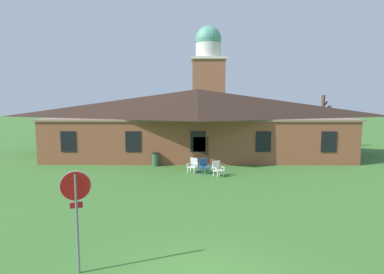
# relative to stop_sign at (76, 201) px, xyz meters

# --- Properties ---
(brick_building) EXTENTS (24.73, 10.40, 5.76)m
(brick_building) POSITION_rel_stop_sign_xyz_m (3.37, 19.57, 0.93)
(brick_building) COLOR brown
(brick_building) RESTS_ON ground
(dome_tower) EXTENTS (5.18, 5.18, 16.94)m
(dome_tower) POSITION_rel_stop_sign_xyz_m (5.18, 40.27, 5.65)
(dome_tower) COLOR #93563D
(dome_tower) RESTS_ON ground
(stop_sign) EXTENTS (0.77, 0.29, 2.82)m
(stop_sign) POSITION_rel_stop_sign_xyz_m (0.00, 0.00, 0.00)
(stop_sign) COLOR slate
(stop_sign) RESTS_ON ground
(lawn_chair_by_porch) EXTENTS (0.79, 0.84, 0.96)m
(lawn_chair_by_porch) POSITION_rel_stop_sign_xyz_m (3.02, 12.22, -1.51)
(lawn_chair_by_porch) COLOR white
(lawn_chair_by_porch) RESTS_ON ground
(lawn_chair_near_door) EXTENTS (0.74, 0.79, 0.96)m
(lawn_chair_near_door) POSITION_rel_stop_sign_xyz_m (3.73, 11.97, -1.51)
(lawn_chair_near_door) COLOR #2D5693
(lawn_chair_near_door) RESTS_ON ground
(lawn_chair_left_end) EXTENTS (0.83, 0.86, 0.96)m
(lawn_chair_left_end) POSITION_rel_stop_sign_xyz_m (4.56, 11.14, -1.51)
(lawn_chair_left_end) COLOR silver
(lawn_chair_left_end) RESTS_ON ground
(bare_tree_beside_building) EXTENTS (1.16, 1.33, 5.33)m
(bare_tree_beside_building) POSITION_rel_stop_sign_xyz_m (15.98, 23.40, 0.82)
(bare_tree_beside_building) COLOR brown
(bare_tree_beside_building) RESTS_ON ground
(trash_bin) EXTENTS (0.56, 0.56, 0.98)m
(trash_bin) POSITION_rel_stop_sign_xyz_m (0.29, 14.27, -1.51)
(trash_bin) COLOR #335638
(trash_bin) RESTS_ON ground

